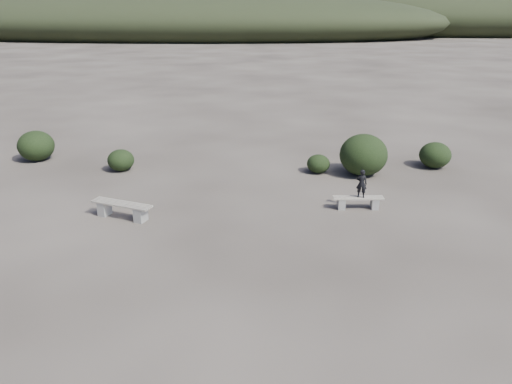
{
  "coord_description": "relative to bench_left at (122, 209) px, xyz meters",
  "views": [
    {
      "loc": [
        1.59,
        -9.71,
        6.13
      ],
      "look_at": [
        0.56,
        3.5,
        1.1
      ],
      "focal_mm": 35.0,
      "sensor_mm": 36.0,
      "label": 1
    }
  ],
  "objects": [
    {
      "name": "seated_person",
      "position": [
        7.28,
        1.3,
        0.55
      ],
      "size": [
        0.37,
        0.28,
        0.91
      ],
      "primitive_type": "imported",
      "rotation": [
        0.0,
        0.0,
        2.95
      ],
      "color": "black",
      "rests_on": "bench_right"
    },
    {
      "name": "shrub_e",
      "position": [
        10.72,
        5.85,
        0.21
      ],
      "size": [
        1.22,
        1.22,
        1.02
      ],
      "primitive_type": "ellipsoid",
      "color": "black",
      "rests_on": "ground"
    },
    {
      "name": "shrub_f",
      "position": [
        -5.48,
        5.58,
        0.32
      ],
      "size": [
        1.46,
        1.46,
        1.24
      ],
      "primitive_type": "ellipsoid",
      "color": "black",
      "rests_on": "ground"
    },
    {
      "name": "bench_left",
      "position": [
        0.0,
        0.0,
        0.0
      ],
      "size": [
        2.0,
        0.97,
        0.49
      ],
      "rotation": [
        0.0,
        0.0,
        -0.3
      ],
      "color": "gray",
      "rests_on": "ground"
    },
    {
      "name": "shrub_a",
      "position": [
        -1.55,
        4.5,
        0.12
      ],
      "size": [
        1.02,
        1.02,
        0.84
      ],
      "primitive_type": "ellipsoid",
      "color": "black",
      "rests_on": "ground"
    },
    {
      "name": "shrub_d",
      "position": [
        7.76,
        4.73,
        0.49
      ],
      "size": [
        1.79,
        1.79,
        1.57
      ],
      "primitive_type": "ellipsoid",
      "color": "black",
      "rests_on": "ground"
    },
    {
      "name": "shrub_c",
      "position": [
        6.09,
        4.85,
        0.06
      ],
      "size": [
        0.89,
        0.89,
        0.71
      ],
      "primitive_type": "ellipsoid",
      "color": "black",
      "rests_on": "ground"
    },
    {
      "name": "bench_right",
      "position": [
        7.22,
        1.3,
        -0.06
      ],
      "size": [
        1.61,
        0.47,
        0.4
      ],
      "rotation": [
        0.0,
        0.0,
        0.09
      ],
      "color": "gray",
      "rests_on": "ground"
    },
    {
      "name": "ground",
      "position": [
        3.54,
        -3.85,
        -0.3
      ],
      "size": [
        1200.0,
        1200.0,
        0.0
      ],
      "primitive_type": "plane",
      "color": "#302A26",
      "rests_on": "ground"
    }
  ]
}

